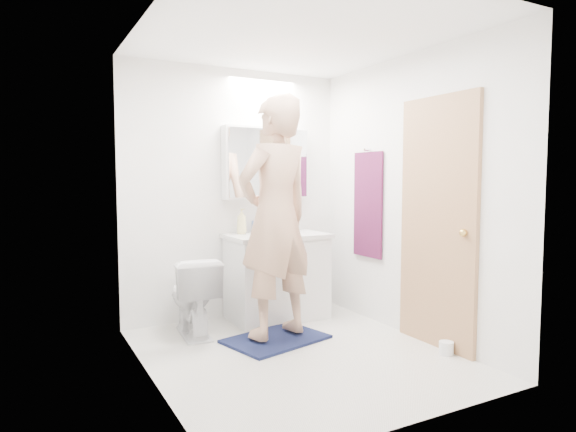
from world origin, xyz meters
TOP-DOWN VIEW (x-y plane):
  - floor at (0.00, 0.00)m, footprint 2.50×2.50m
  - ceiling at (0.00, 0.00)m, footprint 2.50×2.50m
  - wall_back at (0.00, 1.25)m, footprint 2.50×0.00m
  - wall_front at (0.00, -1.25)m, footprint 2.50×0.00m
  - wall_left at (-1.10, 0.00)m, footprint 0.00×2.50m
  - wall_right at (1.10, 0.00)m, footprint 0.00×2.50m
  - vanity_cabinet at (0.31, 0.96)m, footprint 0.90×0.55m
  - countertop at (0.31, 0.96)m, footprint 0.95×0.58m
  - sink_basin at (0.31, 0.99)m, footprint 0.36×0.36m
  - faucet at (0.31, 1.19)m, footprint 0.02×0.02m
  - medicine_cabinet at (0.30, 1.18)m, footprint 0.88×0.14m
  - mirror_panel at (0.30, 1.10)m, footprint 0.84×0.01m
  - toilet at (-0.56, 0.85)m, footprint 0.44×0.71m
  - bath_rug at (-0.00, 0.37)m, footprint 0.91×0.72m
  - person at (-0.00, 0.37)m, footprint 0.81×0.63m
  - door at (1.08, -0.35)m, footprint 0.04×0.80m
  - door_knob at (1.04, -0.65)m, footprint 0.06×0.06m
  - towel at (1.08, 0.55)m, footprint 0.02×0.42m
  - towel_hook at (1.07, 0.55)m, footprint 0.07×0.02m
  - soap_bottle_a at (0.01, 1.11)m, footprint 0.13×0.13m
  - soap_bottle_b at (0.18, 1.15)m, footprint 0.09×0.09m
  - toothbrush_cup at (0.55, 1.12)m, footprint 0.11×0.11m
  - toilet_paper_roll at (1.00, -0.55)m, footprint 0.11×0.11m

SIDE VIEW (x-z plane):
  - floor at x=0.00m, z-range 0.00..0.00m
  - bath_rug at x=0.00m, z-range 0.00..0.02m
  - toilet_paper_roll at x=1.00m, z-range 0.00..0.10m
  - toilet at x=-0.56m, z-range 0.00..0.69m
  - vanity_cabinet at x=0.31m, z-range 0.00..0.78m
  - countertop at x=0.31m, z-range 0.78..0.82m
  - sink_basin at x=0.31m, z-range 0.82..0.85m
  - toothbrush_cup at x=0.55m, z-range 0.82..0.90m
  - faucet at x=0.31m, z-range 0.82..0.98m
  - soap_bottle_b at x=0.18m, z-range 0.82..0.99m
  - soap_bottle_a at x=0.01m, z-range 0.82..1.06m
  - door_knob at x=1.04m, z-range 0.92..0.98m
  - door at x=1.08m, z-range 0.00..2.00m
  - person at x=0.00m, z-range 0.05..2.03m
  - towel at x=1.08m, z-range 0.60..1.60m
  - wall_back at x=0.00m, z-range -0.05..2.45m
  - wall_front at x=0.00m, z-range -0.05..2.45m
  - wall_left at x=-1.10m, z-range -0.05..2.45m
  - wall_right at x=1.10m, z-range -0.05..2.45m
  - medicine_cabinet at x=0.30m, z-range 1.15..1.85m
  - mirror_panel at x=0.30m, z-range 1.17..1.83m
  - towel_hook at x=1.07m, z-range 1.61..1.63m
  - ceiling at x=0.00m, z-range 2.40..2.40m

